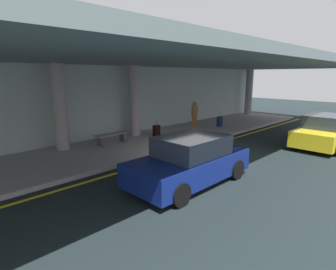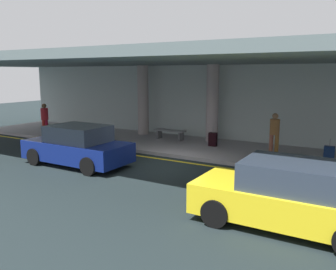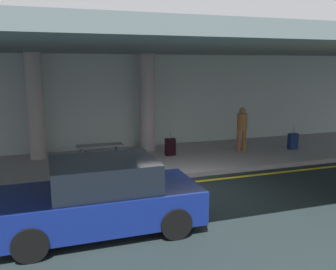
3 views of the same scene
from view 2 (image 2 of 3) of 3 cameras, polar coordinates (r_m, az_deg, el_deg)
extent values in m
plane|color=black|center=(13.41, -0.54, -4.70)|extent=(60.00, 60.00, 0.00)
cube|color=#9E979B|center=(16.06, 5.18, -2.01)|extent=(26.00, 4.20, 0.15)
cube|color=yellow|center=(13.90, 0.71, -4.16)|extent=(26.00, 0.14, 0.01)
cylinder|color=#A59796|center=(18.91, -4.05, 5.64)|extent=(0.58, 0.58, 3.65)
cylinder|color=#A59597|center=(16.97, 7.19, 5.09)|extent=(0.58, 0.58, 3.65)
cube|color=slate|center=(15.27, 4.59, 12.02)|extent=(28.00, 13.20, 0.30)
cube|color=#AEBAB9|center=(17.83, 8.38, 5.06)|extent=(26.00, 0.30, 3.80)
cube|color=yellow|center=(8.43, 18.63, -10.32)|extent=(4.10, 1.80, 0.70)
cube|color=#2D3847|center=(8.22, 19.56, -6.14)|extent=(2.10, 1.60, 0.60)
cylinder|color=black|center=(9.61, 11.65, -8.92)|extent=(0.64, 0.22, 0.64)
cylinder|color=black|center=(8.11, 7.65, -12.41)|extent=(0.64, 0.22, 0.64)
cube|color=navy|center=(13.60, -14.48, -2.43)|extent=(4.10, 1.80, 0.70)
cube|color=#2D3847|center=(13.41, -14.29, 0.23)|extent=(2.10, 1.60, 0.60)
cylinder|color=black|center=(13.39, -7.75, -3.40)|extent=(0.64, 0.22, 0.64)
cylinder|color=black|center=(12.15, -12.73, -4.95)|extent=(0.64, 0.22, 0.64)
cylinder|color=black|center=(15.18, -15.80, -2.10)|extent=(0.64, 0.22, 0.64)
cylinder|color=black|center=(14.09, -20.78, -3.30)|extent=(0.64, 0.22, 0.64)
cylinder|color=brown|center=(14.86, 16.34, -1.44)|extent=(0.16, 0.16, 0.82)
cylinder|color=brown|center=(14.81, 17.16, -1.52)|extent=(0.16, 0.16, 0.82)
cylinder|color=brown|center=(14.72, 16.89, 1.27)|extent=(0.38, 0.38, 0.62)
sphere|color=#8C6647|center=(14.66, 16.97, 2.93)|extent=(0.24, 0.24, 0.24)
cylinder|color=#AF261F|center=(19.84, -19.44, 1.18)|extent=(0.16, 0.16, 0.82)
cylinder|color=maroon|center=(19.67, -19.03, 1.14)|extent=(0.16, 0.16, 0.82)
cylinder|color=#A51C24|center=(19.66, -19.36, 3.23)|extent=(0.38, 0.38, 0.62)
sphere|color=brown|center=(19.62, -19.43, 4.48)|extent=(0.24, 0.24, 0.24)
cube|color=black|center=(15.96, 7.26, -0.71)|extent=(0.36, 0.22, 0.62)
cylinder|color=slate|center=(15.88, 7.30, 0.89)|extent=(0.02, 0.02, 0.28)
cube|color=#0F234E|center=(14.20, 24.61, -2.89)|extent=(0.36, 0.22, 0.62)
cylinder|color=slate|center=(14.11, 24.74, -1.10)|extent=(0.02, 0.02, 0.28)
cube|color=slate|center=(17.41, 0.31, 0.73)|extent=(1.60, 0.50, 0.06)
cube|color=#4C4C51|center=(17.77, -1.42, 0.13)|extent=(0.10, 0.40, 0.42)
cube|color=#4C4C51|center=(17.16, 2.10, -0.23)|extent=(0.10, 0.40, 0.42)
camera|label=1|loc=(16.15, -45.02, 6.75)|focal=29.15mm
camera|label=3|loc=(10.65, -48.57, 6.65)|focal=39.41mm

